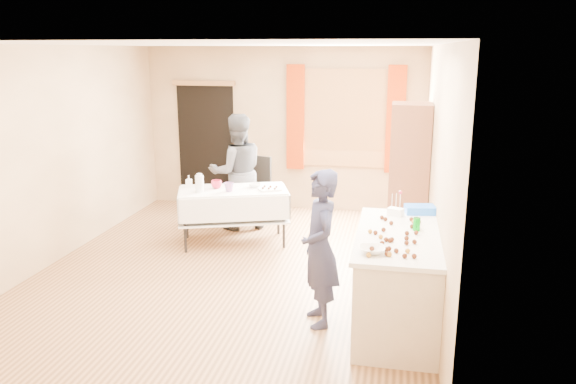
% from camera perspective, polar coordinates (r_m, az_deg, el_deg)
% --- Properties ---
extents(floor, '(4.50, 5.50, 0.02)m').
position_cam_1_polar(floor, '(6.84, -5.23, -7.70)').
color(floor, '#9E7047').
rests_on(floor, ground).
extents(ceiling, '(4.50, 5.50, 0.02)m').
position_cam_1_polar(ceiling, '(6.35, -5.78, 14.80)').
color(ceiling, white).
rests_on(ceiling, floor).
extents(wall_back, '(4.50, 0.02, 2.60)m').
position_cam_1_polar(wall_back, '(9.11, -0.50, 6.41)').
color(wall_back, tan).
rests_on(wall_back, floor).
extents(wall_front, '(4.50, 0.02, 2.60)m').
position_cam_1_polar(wall_front, '(3.99, -16.90, -4.50)').
color(wall_front, tan).
rests_on(wall_front, floor).
extents(wall_left, '(0.02, 5.50, 2.60)m').
position_cam_1_polar(wall_left, '(7.44, -22.46, 3.55)').
color(wall_left, tan).
rests_on(wall_left, floor).
extents(wall_right, '(0.02, 5.50, 2.60)m').
position_cam_1_polar(wall_right, '(6.22, 14.91, 2.25)').
color(wall_right, tan).
rests_on(wall_right, floor).
extents(window_frame, '(1.32, 0.06, 1.52)m').
position_cam_1_polar(window_frame, '(8.90, 5.81, 7.45)').
color(window_frame, olive).
rests_on(window_frame, wall_back).
extents(window_pane, '(1.20, 0.02, 1.40)m').
position_cam_1_polar(window_pane, '(8.88, 5.80, 7.44)').
color(window_pane, white).
rests_on(window_pane, wall_back).
extents(curtain_left, '(0.28, 0.06, 1.65)m').
position_cam_1_polar(curtain_left, '(8.96, 0.76, 7.57)').
color(curtain_left, '#A02F07').
rests_on(curtain_left, wall_back).
extents(curtain_right, '(0.28, 0.06, 1.65)m').
position_cam_1_polar(curtain_right, '(8.81, 10.87, 7.20)').
color(curtain_right, '#A02F07').
rests_on(curtain_right, wall_back).
extents(doorway, '(0.95, 0.04, 2.00)m').
position_cam_1_polar(doorway, '(9.48, -8.28, 4.74)').
color(doorway, black).
rests_on(doorway, floor).
extents(door_lintel, '(1.05, 0.06, 0.08)m').
position_cam_1_polar(door_lintel, '(9.34, -8.57, 10.89)').
color(door_lintel, olive).
rests_on(door_lintel, wall_back).
extents(cabinet, '(0.50, 0.60, 1.89)m').
position_cam_1_polar(cabinet, '(7.49, 12.14, 1.60)').
color(cabinet, brown).
rests_on(cabinet, floor).
extents(counter, '(0.78, 1.64, 0.91)m').
position_cam_1_polar(counter, '(5.40, 11.03, -8.79)').
color(counter, beige).
rests_on(counter, floor).
extents(party_table, '(1.60, 1.17, 0.75)m').
position_cam_1_polar(party_table, '(7.54, -5.54, -1.94)').
color(party_table, black).
rests_on(party_table, floor).
extents(chair, '(0.53, 0.53, 1.01)m').
position_cam_1_polar(chair, '(8.41, -3.52, -1.23)').
color(chair, black).
rests_on(chair, floor).
extents(girl, '(0.78, 0.72, 1.50)m').
position_cam_1_polar(girl, '(5.25, 3.26, -5.76)').
color(girl, '#1C1E3A').
rests_on(girl, floor).
extents(woman, '(1.34, 1.31, 1.67)m').
position_cam_1_polar(woman, '(8.09, -5.20, 2.03)').
color(woman, black).
rests_on(woman, floor).
extents(soda_can, '(0.08, 0.08, 0.12)m').
position_cam_1_polar(soda_can, '(5.35, 12.94, -3.20)').
color(soda_can, '#03820E').
rests_on(soda_can, counter).
extents(mixing_bowl, '(0.26, 0.26, 0.05)m').
position_cam_1_polar(mixing_bowl, '(4.71, 8.51, -5.83)').
color(mixing_bowl, white).
rests_on(mixing_bowl, counter).
extents(foam_block, '(0.18, 0.15, 0.08)m').
position_cam_1_polar(foam_block, '(5.77, 10.87, -2.01)').
color(foam_block, white).
rests_on(foam_block, counter).
extents(blue_basket, '(0.33, 0.25, 0.08)m').
position_cam_1_polar(blue_basket, '(5.92, 13.27, -1.74)').
color(blue_basket, blue).
rests_on(blue_basket, counter).
extents(pitcher, '(0.15, 0.15, 0.22)m').
position_cam_1_polar(pitcher, '(7.34, -8.97, 0.83)').
color(pitcher, silver).
rests_on(pitcher, party_table).
extents(cup_red, '(0.21, 0.21, 0.11)m').
position_cam_1_polar(cup_red, '(7.52, -7.27, 0.78)').
color(cup_red, '#B01F3B').
rests_on(cup_red, party_table).
extents(cup_rainbow, '(0.16, 0.16, 0.12)m').
position_cam_1_polar(cup_rainbow, '(7.33, -6.02, 0.50)').
color(cup_rainbow, red).
rests_on(cup_rainbow, party_table).
extents(small_bowl, '(0.17, 0.17, 0.05)m').
position_cam_1_polar(small_bowl, '(7.54, -3.38, 0.69)').
color(small_bowl, white).
rests_on(small_bowl, party_table).
extents(pastry_tray, '(0.34, 0.32, 0.02)m').
position_cam_1_polar(pastry_tray, '(7.38, -1.88, 0.28)').
color(pastry_tray, white).
rests_on(pastry_tray, party_table).
extents(bottle, '(0.10, 0.10, 0.16)m').
position_cam_1_polar(bottle, '(7.62, -10.04, 1.07)').
color(bottle, white).
rests_on(bottle, party_table).
extents(cake_balls, '(0.49, 1.12, 0.04)m').
position_cam_1_polar(cake_balls, '(5.07, 10.88, -4.52)').
color(cake_balls, '#3F2314').
rests_on(cake_balls, counter).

